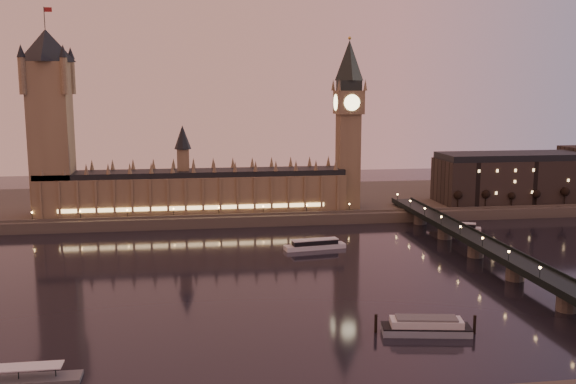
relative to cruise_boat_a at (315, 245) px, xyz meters
name	(u,v)px	position (x,y,z in m)	size (l,w,h in m)	color
ground	(291,276)	(-19.13, -45.36, -2.18)	(700.00, 700.00, 0.00)	black
far_embankment	(298,201)	(10.87, 119.64, 0.82)	(560.00, 130.00, 6.00)	#423D35
palace_of_westminster	(194,186)	(-59.26, 75.63, 19.53)	(180.00, 26.62, 52.00)	brown
victoria_tower	(50,113)	(-139.13, 75.64, 63.61)	(31.68, 31.68, 118.00)	brown
big_ben	(349,114)	(34.86, 75.63, 61.78)	(17.68, 17.68, 104.00)	brown
westminster_bridge	(494,256)	(72.48, -45.36, 3.34)	(13.20, 260.00, 15.30)	black
city_block	(551,175)	(175.81, 85.57, 20.06)	(155.00, 45.00, 34.00)	black
bare_tree_0	(460,196)	(103.27, 63.64, 11.55)	(5.11, 5.11, 10.39)	black
bare_tree_1	(486,195)	(120.50, 63.64, 11.55)	(5.11, 5.11, 10.39)	black
bare_tree_2	(512,195)	(137.73, 63.64, 11.55)	(5.11, 5.11, 10.39)	black
bare_tree_3	(538,194)	(154.97, 63.64, 11.55)	(5.11, 5.11, 10.39)	black
bare_tree_4	(563,193)	(172.20, 63.64, 11.55)	(5.11, 5.11, 10.39)	black
cruise_boat_a	(315,245)	(0.00, 0.00, 0.00)	(31.52, 11.04, 4.94)	silver
cruise_boat_b	(459,227)	(88.99, 30.05, -0.27)	(23.91, 14.61, 4.34)	silver
moored_barge	(426,326)	(14.75, -115.95, 0.39)	(32.69, 12.98, 6.08)	gray
pontoon_pier	(3,379)	(-111.83, -133.23, -1.00)	(40.90, 6.82, 10.91)	#595B5E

